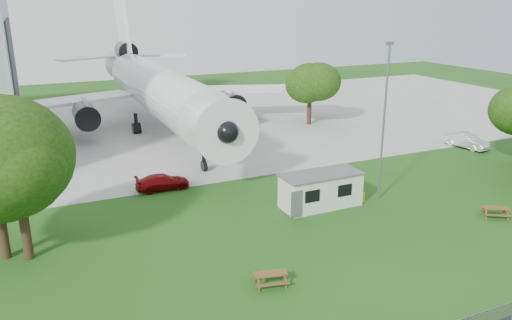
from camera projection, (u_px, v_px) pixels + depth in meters
name	position (u px, v px, depth m)	size (l,w,h in m)	color
ground	(332.00, 254.00, 30.65)	(160.00, 160.00, 0.00)	#2A601A
concrete_apron	(170.00, 124.00, 63.63)	(120.00, 46.00, 0.03)	#B7B7B2
airliner	(156.00, 86.00, 59.40)	(46.36, 47.73, 17.69)	white
site_cabin	(321.00, 190.00, 37.60)	(6.77, 2.78, 2.62)	silver
picnic_west	(270.00, 285.00, 27.33)	(1.80, 1.50, 0.76)	brown
picnic_east	(495.00, 217.00, 35.98)	(1.80, 1.50, 0.76)	brown
lamp_mast	(384.00, 125.00, 37.46)	(0.16, 0.16, 12.00)	slate
tree_west_small	(16.00, 171.00, 28.53)	(6.68, 6.68, 8.93)	#382619
tree_far_apron	(310.00, 82.00, 61.82)	(6.03, 6.03, 8.43)	#382619
car_ne_sedan	(466.00, 141.00, 52.94)	(1.62, 4.65, 1.53)	silver
car_apron_van	(163.00, 182.00, 41.15)	(1.79, 4.41, 1.28)	maroon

